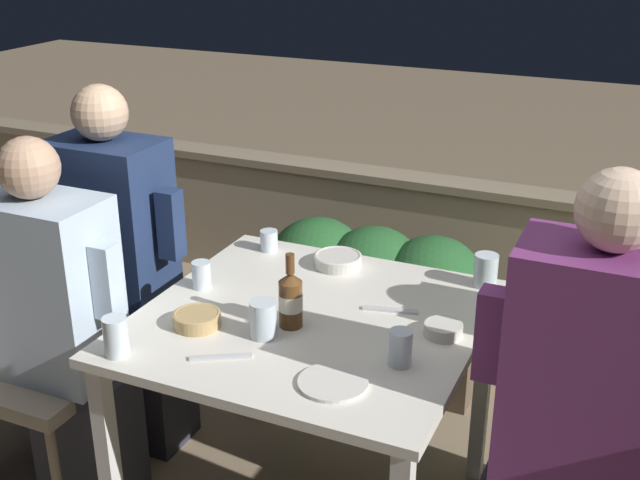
{
  "coord_description": "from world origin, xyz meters",
  "views": [
    {
      "loc": [
        0.9,
        -1.93,
        1.89
      ],
      "look_at": [
        0.0,
        0.07,
        0.98
      ],
      "focal_mm": 45.0,
      "sensor_mm": 36.0,
      "label": 1
    }
  ],
  "objects": [
    {
      "name": "beer_bottle",
      "position": [
        -0.03,
        -0.08,
        0.85
      ],
      "size": [
        0.07,
        0.07,
        0.23
      ],
      "color": "brown",
      "rests_on": "dining_table"
    },
    {
      "name": "glass_cup_0",
      "position": [
        0.43,
        0.42,
        0.81
      ],
      "size": [
        0.08,
        0.08,
        0.11
      ],
      "color": "silver",
      "rests_on": "dining_table"
    },
    {
      "name": "chair_left_near",
      "position": [
        -1.0,
        -0.2,
        0.54
      ],
      "size": [
        0.48,
        0.48,
        0.87
      ],
      "color": "gray",
      "rests_on": "ground_plane"
    },
    {
      "name": "glass_cup_3",
      "position": [
        -0.34,
        0.4,
        0.8
      ],
      "size": [
        0.06,
        0.06,
        0.08
      ],
      "color": "silver",
      "rests_on": "dining_table"
    },
    {
      "name": "glass_cup_5",
      "position": [
        -0.07,
        -0.16,
        0.81
      ],
      "size": [
        0.08,
        0.08,
        0.11
      ],
      "color": "silver",
      "rests_on": "dining_table"
    },
    {
      "name": "bowl_2",
      "position": [
        -0.07,
        0.37,
        0.78
      ],
      "size": [
        0.17,
        0.17,
        0.04
      ],
      "color": "beige",
      "rests_on": "dining_table"
    },
    {
      "name": "bowl_1",
      "position": [
        0.4,
        0.05,
        0.78
      ],
      "size": [
        0.11,
        0.11,
        0.04
      ],
      "color": "beige",
      "rests_on": "dining_table"
    },
    {
      "name": "person_navy_jumper",
      "position": [
        -0.81,
        0.16,
        0.69
      ],
      "size": [
        0.48,
        0.26,
        1.36
      ],
      "color": "#282833",
      "rests_on": "ground_plane"
    },
    {
      "name": "planter_hedge",
      "position": [
        -0.15,
        0.96,
        0.37
      ],
      "size": [
        0.95,
        0.47,
        0.66
      ],
      "color": "brown",
      "rests_on": "ground_plane"
    },
    {
      "name": "plate_0",
      "position": [
        0.21,
        -0.31,
        0.76
      ],
      "size": [
        0.18,
        0.18,
        0.01
      ],
      "color": "silver",
      "rests_on": "dining_table"
    },
    {
      "name": "bowl_0",
      "position": [
        -0.28,
        -0.19,
        0.78
      ],
      "size": [
        0.14,
        0.14,
        0.04
      ],
      "color": "tan",
      "rests_on": "dining_table"
    },
    {
      "name": "glass_cup_2",
      "position": [
        -0.4,
        0.04,
        0.8
      ],
      "size": [
        0.06,
        0.06,
        0.09
      ],
      "color": "silver",
      "rests_on": "dining_table"
    },
    {
      "name": "dining_table",
      "position": [
        0.0,
        0.0,
        0.67
      ],
      "size": [
        0.99,
        0.98,
        0.76
      ],
      "color": "silver",
      "rests_on": "ground_plane"
    },
    {
      "name": "person_blue_shirt",
      "position": [
        -0.8,
        -0.2,
        0.64
      ],
      "size": [
        0.5,
        0.26,
        1.27
      ],
      "color": "#282833",
      "rests_on": "ground_plane"
    },
    {
      "name": "glass_cup_4",
      "position": [
        -0.39,
        -0.42,
        0.82
      ],
      "size": [
        0.07,
        0.07,
        0.11
      ],
      "color": "silver",
      "rests_on": "dining_table"
    },
    {
      "name": "glass_cup_1",
      "position": [
        0.33,
        -0.15,
        0.81
      ],
      "size": [
        0.06,
        0.06,
        0.1
      ],
      "color": "silver",
      "rests_on": "dining_table"
    },
    {
      "name": "person_green_blouse",
      "position": [
        0.8,
        0.2,
        0.59
      ],
      "size": [
        0.52,
        0.26,
        1.18
      ],
      "color": "#282833",
      "rests_on": "ground_plane"
    },
    {
      "name": "fork_1",
      "position": [
        -0.12,
        -0.32,
        0.76
      ],
      "size": [
        0.16,
        0.1,
        0.01
      ],
      "color": "silver",
      "rests_on": "dining_table"
    },
    {
      "name": "chair_left_far",
      "position": [
        -1.01,
        0.16,
        0.54
      ],
      "size": [
        0.48,
        0.48,
        0.87
      ],
      "color": "gray",
      "rests_on": "ground_plane"
    },
    {
      "name": "person_purple_stripe",
      "position": [
        0.79,
        -0.17,
        0.7
      ],
      "size": [
        0.49,
        0.26,
        1.38
      ],
      "color": "#282833",
      "rests_on": "ground_plane"
    },
    {
      "name": "fork_0",
      "position": [
        0.21,
        0.13,
        0.76
      ],
      "size": [
        0.17,
        0.06,
        0.01
      ],
      "color": "silver",
      "rests_on": "dining_table"
    },
    {
      "name": "parapet_wall",
      "position": [
        0.0,
        1.67,
        0.34
      ],
      "size": [
        9.0,
        0.18,
        0.68
      ],
      "color": "gray",
      "rests_on": "ground_plane"
    }
  ]
}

